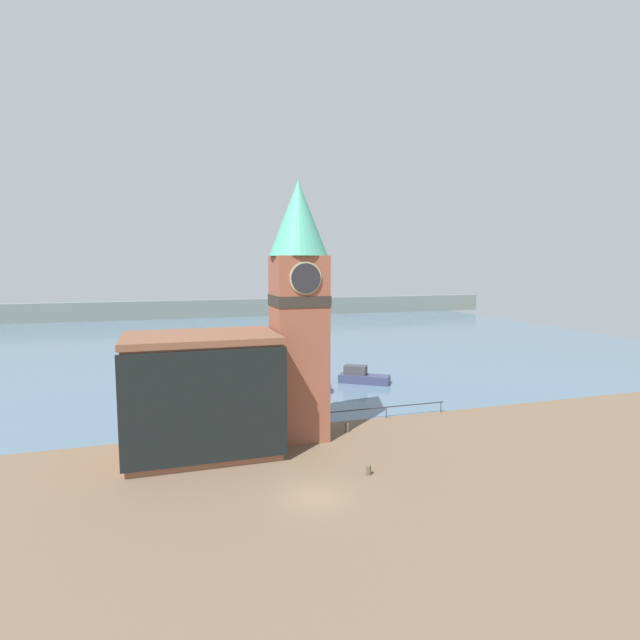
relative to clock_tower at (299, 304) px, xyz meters
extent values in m
plane|color=brown|center=(-1.97, -11.09, -11.45)|extent=(160.00, 160.00, 0.00)
cube|color=slate|center=(-1.97, 62.86, -11.45)|extent=(160.00, 120.00, 0.00)
cube|color=slate|center=(-1.97, 102.86, -8.95)|extent=(180.00, 3.00, 5.00)
cube|color=#232328|center=(9.39, 2.61, -10.40)|extent=(12.56, 0.08, 0.08)
cylinder|color=#232328|center=(3.41, 2.61, -10.93)|extent=(0.07, 0.07, 1.05)
cylinder|color=#232328|center=(9.39, 2.61, -10.93)|extent=(0.07, 0.07, 1.05)
cylinder|color=#232328|center=(15.37, 2.61, -10.93)|extent=(0.07, 0.07, 1.05)
cube|color=brown|center=(-0.01, 0.01, -3.75)|extent=(4.23, 4.23, 15.41)
cube|color=#2D2823|center=(-0.01, 0.01, 0.29)|extent=(4.35, 4.35, 0.90)
cylinder|color=tan|center=(-0.01, -2.17, 2.18)|extent=(2.61, 0.12, 2.61)
cylinder|color=#232328|center=(-0.01, -2.25, 2.18)|extent=(2.37, 0.12, 2.37)
cylinder|color=tan|center=(2.17, 0.01, 2.18)|extent=(0.12, 2.61, 2.61)
cylinder|color=#232328|center=(2.25, 0.01, 2.18)|extent=(0.12, 2.37, 2.37)
cone|color=teal|center=(-0.01, 0.01, 7.03)|extent=(4.86, 4.86, 6.14)
cube|color=#935B42|center=(-8.12, -1.07, -7.01)|extent=(11.22, 7.26, 8.88)
cube|color=brown|center=(-8.12, -1.07, -2.32)|extent=(11.62, 7.66, 0.50)
cube|color=black|center=(-8.12, -4.85, -6.84)|extent=(11.72, 0.30, 8.17)
cube|color=#333856|center=(4.27, 14.78, -11.09)|extent=(7.24, 4.15, 0.72)
cube|color=#B2B2B2|center=(3.08, 15.20, -10.35)|extent=(3.35, 2.30, 0.76)
cube|color=#333856|center=(12.87, 16.52, -10.94)|extent=(6.38, 5.22, 1.03)
cube|color=#38383D|center=(11.93, 17.15, -9.85)|extent=(3.11, 2.75, 1.15)
cylinder|color=brown|center=(4.33, -0.11, -11.11)|extent=(0.35, 0.35, 0.68)
sphere|color=brown|center=(4.33, -0.11, -10.78)|extent=(0.37, 0.37, 0.37)
cylinder|color=brown|center=(2.58, -9.06, -11.15)|extent=(0.36, 0.36, 0.61)
sphere|color=brown|center=(2.58, -9.06, -10.84)|extent=(0.38, 0.38, 0.38)
camera|label=1|loc=(-10.76, -40.09, 3.19)|focal=28.00mm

